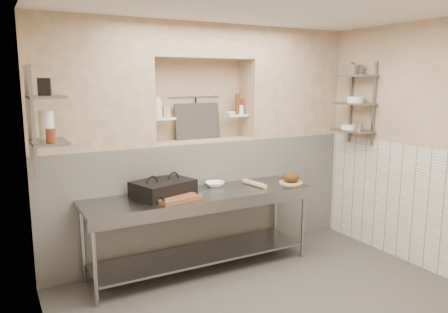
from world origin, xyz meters
TOP-DOWN VIEW (x-y plane):
  - wall_left at (-2.05, 0.00)m, footprint 0.10×3.90m
  - wall_right at (2.05, 0.00)m, footprint 0.10×3.90m
  - wall_back at (0.00, 2.00)m, footprint 4.00×0.10m
  - backwall_lower at (0.00, 1.75)m, footprint 4.00×0.40m
  - alcove_sill at (0.00, 1.75)m, footprint 1.30×0.40m
  - backwall_pillar_left at (-1.33, 1.75)m, footprint 1.35×0.40m
  - backwall_pillar_right at (1.33, 1.75)m, footprint 1.35×0.40m
  - backwall_header at (0.00, 1.75)m, footprint 1.30×0.40m
  - wainscot_left at (-1.99, 0.00)m, footprint 0.02×3.90m
  - wainscot_right at (1.99, 0.00)m, footprint 0.02×3.90m
  - alcove_shelf_left at (-0.50, 1.75)m, footprint 0.28×0.16m
  - alcove_shelf_right at (0.50, 1.75)m, footprint 0.28×0.16m
  - utensil_rail at (0.00, 1.92)m, footprint 0.70×0.02m
  - hanging_steel at (0.00, 1.90)m, footprint 0.02×0.02m
  - splash_panel at (0.00, 1.85)m, footprint 0.60×0.08m
  - shelf_rail_left_a at (-1.98, 1.25)m, footprint 0.03×0.03m
  - shelf_rail_left_b at (-1.98, 0.85)m, footprint 0.03×0.03m
  - wall_shelf_left_lower at (-1.84, 1.05)m, footprint 0.30×0.50m
  - wall_shelf_left_upper at (-1.84, 1.05)m, footprint 0.30×0.50m
  - shelf_rail_right_a at (1.98, 1.25)m, footprint 0.03×0.03m
  - shelf_rail_right_b at (1.98, 0.85)m, footprint 0.03×0.03m
  - wall_shelf_right_lower at (1.84, 1.05)m, footprint 0.30×0.50m
  - wall_shelf_right_mid at (1.84, 1.05)m, footprint 0.30×0.50m
  - wall_shelf_right_upper at (1.84, 1.05)m, footprint 0.30×0.50m
  - prep_table at (-0.28, 1.18)m, footprint 2.60×0.70m
  - panini_press at (-0.68, 1.30)m, footprint 0.72×0.61m
  - cutting_board at (-0.63, 1.08)m, footprint 0.52×0.41m
  - knife_blade at (-0.30, 1.06)m, footprint 0.24×0.14m
  - tongs at (-0.80, 0.97)m, footprint 0.10×0.26m
  - mixing_bowl at (0.00, 1.40)m, footprint 0.29×0.29m
  - rolling_pin at (0.43, 1.19)m, footprint 0.12×0.39m
  - bread_board at (0.90, 1.10)m, footprint 0.28×0.28m
  - bread_loaf at (0.90, 1.10)m, footprint 0.21×0.21m
  - bottle_soap at (-0.57, 1.73)m, footprint 0.14×0.14m
  - jar_alcove at (-0.45, 1.78)m, footprint 0.08×0.08m
  - bowl_alcove at (0.41, 1.74)m, footprint 0.15×0.15m
  - condiment_a at (0.58, 1.77)m, footprint 0.05×0.05m
  - condiment_b at (0.53, 1.77)m, footprint 0.07×0.07m
  - condiment_c at (0.57, 1.76)m, footprint 0.07×0.07m
  - jug_left at (-1.84, 1.15)m, footprint 0.13×0.13m
  - jar_left at (-1.84, 0.88)m, footprint 0.08×0.08m
  - box_left_upper at (-1.84, 1.10)m, footprint 0.13×0.13m
  - bowl_right at (1.84, 1.13)m, footprint 0.20×0.20m
  - canister_right at (1.84, 0.95)m, footprint 0.10×0.10m
  - bowl_right_mid at (1.84, 1.04)m, footprint 0.21×0.21m
  - basket_right at (1.84, 1.11)m, footprint 0.17×0.20m

SIDE VIEW (x-z plane):
  - prep_table at x=-0.28m, z-range 0.19..1.09m
  - backwall_lower at x=0.00m, z-range 0.00..1.40m
  - wainscot_left at x=-1.99m, z-range 0.00..1.40m
  - wainscot_right at x=1.99m, z-range 0.00..1.40m
  - bread_board at x=0.90m, z-range 0.90..0.92m
  - cutting_board at x=-0.63m, z-range 0.90..0.94m
  - mixing_bowl at x=0.00m, z-range 0.90..0.96m
  - rolling_pin at x=0.43m, z-range 0.90..0.96m
  - knife_blade at x=-0.30m, z-range 0.95..0.95m
  - tongs at x=-0.80m, z-range 0.95..0.97m
  - bread_loaf at x=0.90m, z-range 0.92..1.04m
  - panini_press at x=-0.68m, z-range 0.90..1.07m
  - wall_left at x=-2.05m, z-range 0.00..2.80m
  - wall_right at x=2.05m, z-range 0.00..2.80m
  - wall_back at x=0.00m, z-range 0.00..2.80m
  - alcove_sill at x=0.00m, z-range 1.40..1.42m
  - wall_shelf_right_lower at x=1.84m, z-range 1.49..1.51m
  - bowl_right at x=1.84m, z-range 1.51..1.57m
  - canister_right at x=1.84m, z-range 1.51..1.61m
  - wall_shelf_left_lower at x=-1.84m, z-range 1.59..1.61m
  - splash_panel at x=0.00m, z-range 1.42..1.86m
  - jar_left at x=-1.84m, z-range 1.61..1.74m
  - alcove_shelf_left at x=-0.50m, z-range 1.69..1.71m
  - alcove_shelf_right at x=0.50m, z-range 1.69..1.71m
  - bowl_alcove at x=0.41m, z-range 1.71..1.75m
  - jug_left at x=-1.84m, z-range 1.61..1.87m
  - condiment_c at x=0.57m, z-range 1.71..1.83m
  - jar_alcove at x=-0.45m, z-range 1.71..1.84m
  - hanging_steel at x=0.00m, z-range 1.63..1.93m
  - shelf_rail_left_a at x=-1.98m, z-range 1.33..2.27m
  - shelf_rail_left_b at x=-1.98m, z-range 1.33..2.27m
  - condiment_a at x=0.58m, z-range 1.71..1.91m
  - condiment_b at x=0.53m, z-range 1.71..1.98m
  - shelf_rail_right_a at x=1.98m, z-range 1.33..2.38m
  - shelf_rail_right_b at x=1.98m, z-range 1.33..2.38m
  - wall_shelf_right_mid at x=1.84m, z-range 1.84..1.86m
  - bottle_soap at x=-0.57m, z-range 1.71..2.00m
  - bowl_right_mid at x=1.84m, z-range 1.86..1.94m
  - utensil_rail at x=0.00m, z-range 1.94..1.96m
  - wall_shelf_left_upper at x=-1.84m, z-range 1.99..2.01m
  - box_left_upper at x=-1.84m, z-range 2.01..2.16m
  - backwall_pillar_left at x=-1.33m, z-range 1.40..2.80m
  - backwall_pillar_right at x=1.33m, z-range 1.40..2.80m
  - wall_shelf_right_upper at x=1.84m, z-range 2.19..2.21m
  - basket_right at x=1.84m, z-range 2.21..2.34m
  - backwall_header at x=0.00m, z-range 2.40..2.80m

